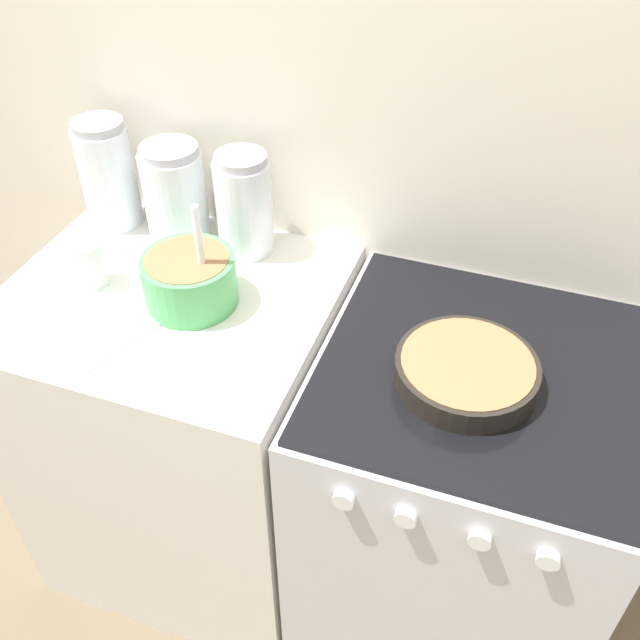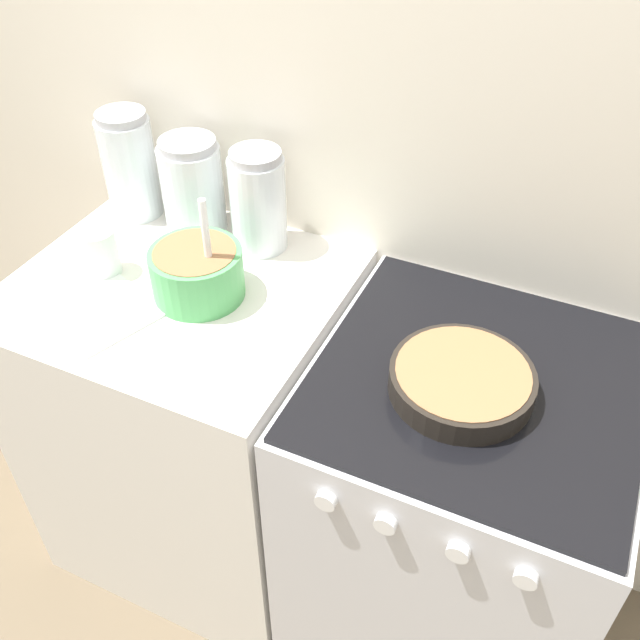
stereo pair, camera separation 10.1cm
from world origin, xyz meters
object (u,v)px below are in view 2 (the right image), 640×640
baking_pan (462,380)px  tin_can (100,252)px  mixing_bowl (197,270)px  storage_jar_left (131,171)px  storage_jar_middle (193,192)px  stove (450,519)px  storage_jar_right (258,207)px

baking_pan → tin_can: bearing=178.5°
mixing_bowl → storage_jar_left: bearing=145.4°
storage_jar_middle → tin_can: (-0.09, -0.25, -0.05)m
baking_pan → storage_jar_middle: storage_jar_middle is taller
baking_pan → storage_jar_middle: (-0.75, 0.27, 0.07)m
mixing_bowl → storage_jar_middle: mixing_bowl is taller
mixing_bowl → stove: bearing=0.1°
storage_jar_middle → storage_jar_right: 0.18m
stove → baking_pan: size_ratio=3.43×
storage_jar_left → tin_can: size_ratio=2.43×
baking_pan → storage_jar_left: size_ratio=1.02×
baking_pan → storage_jar_right: 0.64m
mixing_bowl → baking_pan: mixing_bowl is taller
storage_jar_middle → mixing_bowl: bearing=-56.6°
storage_jar_left → storage_jar_right: storage_jar_left is taller
mixing_bowl → baking_pan: size_ratio=0.91×
stove → mixing_bowl: 0.82m
stove → storage_jar_right: storage_jar_right is taller
storage_jar_left → storage_jar_middle: 0.18m
baking_pan → storage_jar_left: storage_jar_left is taller
baking_pan → storage_jar_right: size_ratio=1.12×
storage_jar_left → baking_pan: bearing=-16.2°
baking_pan → mixing_bowl: bearing=175.8°
stove → storage_jar_left: bearing=166.8°
stove → storage_jar_middle: (-0.78, 0.22, 0.57)m
stove → baking_pan: 0.50m
stove → storage_jar_left: storage_jar_left is taller
mixing_bowl → storage_jar_left: 0.40m
baking_pan → storage_jar_left: bearing=163.8°
storage_jar_middle → tin_can: storage_jar_middle is taller
storage_jar_middle → stove: bearing=-16.1°
storage_jar_left → storage_jar_middle: (0.18, -0.00, -0.01)m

